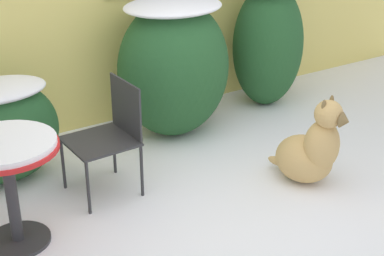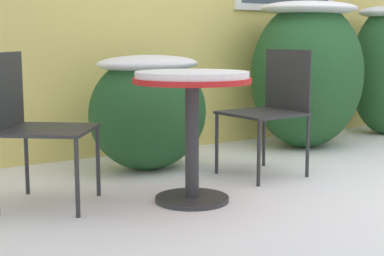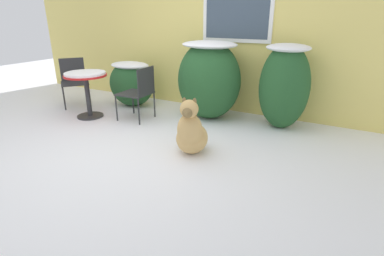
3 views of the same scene
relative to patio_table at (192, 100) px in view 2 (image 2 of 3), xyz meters
name	(u,v)px [view 2 (image 2 of 3)]	position (x,y,z in m)	size (l,w,h in m)	color
shrub_left	(149,108)	(0.19, 0.87, -0.15)	(0.88, 0.62, 0.82)	#235128
shrub_middle	(308,71)	(1.76, 0.92, 0.07)	(1.04, 0.85, 1.24)	#235128
patio_table	(192,100)	(0.00, 0.00, 0.00)	(0.67, 0.67, 0.75)	#2D2D30
patio_chair_near_table	(271,105)	(0.83, 0.29, -0.11)	(0.49, 0.49, 0.86)	#2D2D30
patio_chair_far_side	(34,121)	(-0.78, 0.41, -0.11)	(0.66, 0.66, 0.86)	#2D2D30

